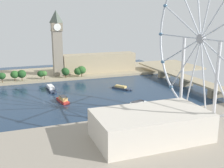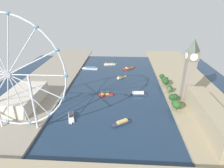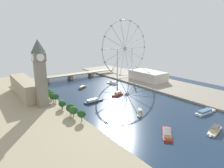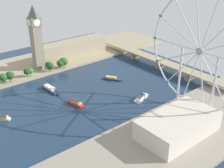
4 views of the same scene
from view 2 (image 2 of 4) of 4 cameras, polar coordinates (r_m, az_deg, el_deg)
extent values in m
plane|color=#1E334C|center=(305.11, 0.77, -2.05)|extent=(413.62, 413.62, 0.00)
cube|color=tan|center=(323.22, 22.91, -2.22)|extent=(90.00, 520.00, 3.00)
cube|color=gray|center=(332.57, -20.69, -1.14)|extent=(90.00, 520.00, 3.00)
cube|color=gray|center=(276.68, 21.84, 0.84)|extent=(12.39, 12.39, 59.89)
cube|color=#776B57|center=(266.14, 22.98, 7.86)|extent=(14.38, 14.38, 10.58)
pyramid|color=#4C564C|center=(263.24, 23.44, 10.67)|extent=(13.01, 13.01, 16.41)
cylinder|color=white|center=(259.37, 23.48, 7.40)|extent=(9.42, 0.50, 9.42)
cylinder|color=white|center=(272.94, 22.50, 8.29)|extent=(9.42, 0.50, 9.42)
cylinder|color=white|center=(263.76, 21.44, 7.97)|extent=(0.50, 9.42, 9.42)
cylinder|color=white|center=(268.70, 24.48, 7.74)|extent=(0.50, 9.42, 9.42)
cube|color=tan|center=(235.84, 27.36, -8.78)|extent=(22.00, 106.55, 26.15)
cylinder|color=#513823|center=(345.88, 14.68, 1.29)|extent=(0.80, 0.80, 4.67)
ellipsoid|color=#1E471E|center=(343.73, 14.78, 2.22)|extent=(9.19, 9.19, 8.27)
cylinder|color=#513823|center=(333.07, 15.55, 0.29)|extent=(0.80, 0.80, 4.35)
ellipsoid|color=#285623|center=(330.71, 15.67, 1.30)|extent=(10.47, 10.47, 9.42)
cylinder|color=#513823|center=(325.63, 15.74, -0.28)|extent=(0.80, 0.80, 4.27)
ellipsoid|color=#1E471E|center=(323.12, 15.87, 0.79)|extent=(11.18, 11.18, 10.06)
cylinder|color=#513823|center=(305.32, 16.78, -2.12)|extent=(0.80, 0.80, 3.54)
ellipsoid|color=#1E471E|center=(303.11, 16.90, -1.19)|extent=(9.09, 9.09, 8.18)
cylinder|color=#513823|center=(301.31, 16.74, -2.37)|extent=(0.80, 0.80, 4.39)
ellipsoid|color=#386B2D|center=(299.12, 16.86, -1.46)|extent=(7.80, 7.80, 7.02)
cylinder|color=#513823|center=(277.94, 18.20, -4.80)|extent=(0.80, 0.80, 4.70)
ellipsoid|color=#1E471E|center=(275.18, 18.36, -3.67)|extent=(9.56, 9.56, 8.61)
cylinder|color=#513823|center=(277.02, 17.55, -4.91)|extent=(0.80, 0.80, 3.86)
ellipsoid|color=#1E471E|center=(274.36, 17.70, -3.82)|extent=(10.01, 10.01, 9.01)
cylinder|color=#513823|center=(263.32, 18.45, -6.69)|extent=(0.80, 0.80, 3.13)
ellipsoid|color=#285623|center=(260.52, 18.62, -5.57)|extent=(10.85, 10.85, 9.76)
cylinder|color=#513823|center=(259.09, 18.70, -7.12)|extent=(0.80, 0.80, 4.15)
ellipsoid|color=#285623|center=(255.84, 18.89, -5.81)|extent=(11.79, 11.79, 10.61)
torus|color=silver|center=(214.01, -28.82, 2.52)|extent=(118.48, 1.84, 118.48)
cylinder|color=#99999E|center=(214.01, -28.82, 2.52)|extent=(7.00, 3.00, 7.00)
cylinder|color=silver|center=(203.50, -28.81, 9.99)|extent=(14.05, 1.11, 57.10)
cylinder|color=silver|center=(198.76, -25.60, 8.64)|extent=(37.23, 1.11, 46.28)
cylinder|color=silver|center=(197.51, -23.02, 5.92)|extent=(53.02, 1.11, 26.30)
cylinder|color=silver|center=(200.07, -21.71, 2.49)|extent=(58.32, 1.11, 1.11)
cylinder|color=silver|center=(205.81, -21.92, -0.79)|extent=(53.02, 1.11, 26.30)
cylinder|color=silver|center=(213.40, -23.48, -3.21)|extent=(37.23, 1.11, 46.28)
cylinder|color=silver|center=(221.22, -25.96, -4.36)|extent=(14.05, 1.11, 57.10)
cylinder|color=silver|center=(227.78, -28.82, -4.16)|extent=(14.05, 1.11, 57.10)
ellipsoid|color=teal|center=(196.80, -28.80, 18.12)|extent=(4.80, 3.20, 3.20)
ellipsoid|color=teal|center=(186.84, -21.78, 15.62)|extent=(4.80, 3.20, 3.20)
ellipsoid|color=teal|center=(184.18, -16.19, 9.79)|extent=(4.80, 3.20, 3.20)
ellipsoid|color=teal|center=(189.63, -13.69, 2.41)|extent=(4.80, 3.20, 3.20)
ellipsoid|color=teal|center=(201.54, -14.58, -4.29)|extent=(4.80, 3.20, 3.20)
ellipsoid|color=teal|center=(216.75, -18.16, -8.84)|extent=(4.80, 3.20, 3.20)
ellipsoid|color=teal|center=(231.90, -23.29, -10.70)|extent=(4.80, 3.20, 3.20)
ellipsoid|color=teal|center=(244.28, -28.83, -10.00)|extent=(4.80, 3.20, 3.20)
cylinder|color=silver|center=(216.10, -22.59, -5.25)|extent=(2.40, 2.40, 62.56)
cube|color=beige|center=(283.12, -25.18, -3.85)|extent=(41.28, 74.14, 18.49)
cube|color=white|center=(241.67, -12.18, -9.78)|extent=(12.83, 23.91, 2.31)
cone|color=white|center=(230.52, -12.05, -11.57)|extent=(3.41, 4.64, 2.31)
cube|color=white|center=(241.41, -12.24, -9.18)|extent=(9.25, 15.04, 2.27)
cube|color=#38383D|center=(240.72, -12.26, -8.91)|extent=(8.60, 13.62, 0.35)
cube|color=#2D384C|center=(226.90, 2.87, -11.69)|extent=(22.31, 17.75, 2.00)
cone|color=#2D384C|center=(221.07, -0.11, -12.72)|extent=(4.55, 3.98, 2.00)
cube|color=#DBB766|center=(226.23, 3.13, -11.16)|extent=(13.87, 11.59, 2.21)
cube|color=beige|center=(357.57, 2.97, 2.05)|extent=(18.40, 17.93, 1.97)
cone|color=beige|center=(365.43, 4.36, 2.50)|extent=(4.07, 4.02, 1.97)
cube|color=#DBB766|center=(356.07, 2.85, 2.35)|extent=(13.30, 12.99, 2.56)
cube|color=#38383D|center=(355.53, 2.86, 2.58)|extent=(12.12, 11.85, 0.50)
cube|color=white|center=(407.29, -6.57, 4.67)|extent=(32.16, 9.70, 2.32)
cone|color=white|center=(411.66, -9.09, 4.73)|extent=(5.83, 2.59, 2.32)
cube|color=teal|center=(406.22, -6.37, 4.97)|extent=(21.36, 7.88, 2.29)
cube|color=#2D384C|center=(293.99, 7.51, -3.06)|extent=(29.11, 8.76, 2.31)
cone|color=#2D384C|center=(292.20, 4.26, -3.08)|extent=(5.31, 2.65, 2.31)
cube|color=white|center=(293.04, 7.81, -2.60)|extent=(17.89, 6.92, 2.93)
cube|color=#B22D28|center=(290.04, -1.90, -3.23)|extent=(21.95, 9.62, 2.36)
cone|color=#B22D28|center=(291.18, 0.52, -3.11)|extent=(4.18, 3.00, 2.36)
cube|color=#DBB766|center=(288.69, -2.11, -2.74)|extent=(12.65, 7.05, 3.37)
cube|color=#38383D|center=(287.84, -2.12, -2.39)|extent=(11.43, 6.60, 0.49)
cube|color=white|center=(432.19, -0.72, 5.93)|extent=(26.30, 12.73, 2.20)
cone|color=white|center=(434.40, 1.21, 6.02)|extent=(4.91, 3.12, 2.20)
cube|color=#DBB766|center=(431.23, -0.89, 6.26)|extent=(17.03, 9.59, 3.11)
cube|color=#38383D|center=(430.70, -0.89, 6.49)|extent=(15.40, 8.95, 0.47)
cube|color=#B22D28|center=(408.38, 5.16, 4.76)|extent=(26.45, 24.71, 1.97)
cone|color=#B22D28|center=(397.98, 3.43, 4.31)|extent=(5.09, 4.82, 1.97)
cube|color=#DBB766|center=(408.61, 5.31, 5.08)|extent=(17.85, 16.90, 2.34)
cube|color=#38383D|center=(408.18, 5.32, 5.27)|extent=(16.31, 15.48, 0.45)
camera|label=1|loc=(415.24, -40.23, 11.17)|focal=43.80mm
camera|label=3|loc=(520.73, 22.41, 18.00)|focal=31.44mm
camera|label=4|loc=(485.66, -32.67, 23.43)|focal=46.94mm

